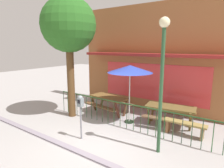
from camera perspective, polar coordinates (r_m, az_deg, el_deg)
name	(u,v)px	position (r m, az deg, el deg)	size (l,w,h in m)	color
ground	(95,146)	(6.23, -4.96, -17.69)	(40.00, 40.00, 0.00)	#A19C9B
pub_storefront	(155,59)	(9.25, 12.51, 7.36)	(7.76, 1.34, 4.89)	#54311E
patio_fence_front	(123,111)	(7.18, 3.41, -7.90)	(6.55, 0.04, 0.97)	#254A22
picnic_table_left	(109,100)	(8.72, -0.89, -4.77)	(1.98, 1.61, 0.79)	brown
picnic_table_right	(170,110)	(7.67, 16.81, -7.50)	(1.98, 1.61, 0.79)	brown
patio_umbrella	(130,69)	(7.38, 5.33, 4.31)	(1.73, 1.73, 2.29)	black
patio_bench	(185,126)	(7.12, 20.67, -11.46)	(1.41, 0.35, 0.48)	olive
parking_meter_near	(80,106)	(6.26, -9.31, -6.31)	(0.18, 0.17, 1.48)	slate
street_tree	(69,26)	(8.27, -12.70, 16.36)	(2.23, 2.23, 4.97)	#54381E
street_lamp	(162,67)	(5.29, 14.63, 4.87)	(0.28, 0.28, 3.73)	#294F2F
curb_edge	(82,154)	(5.86, -8.81, -19.79)	(10.87, 0.20, 0.11)	gray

